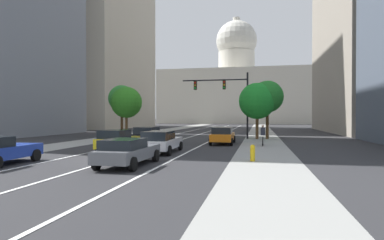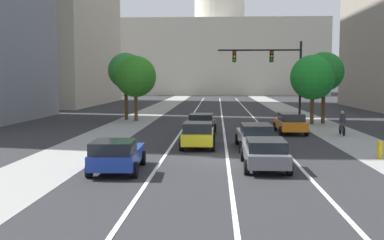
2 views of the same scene
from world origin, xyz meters
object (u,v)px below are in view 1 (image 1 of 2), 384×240
(capitol_building, at_px, (236,91))
(car_white, at_px, (161,141))
(car_black, at_px, (148,135))
(street_tree_far_right, at_px, (257,101))
(street_tree_mid_left, at_px, (126,103))
(cyclist, at_px, (263,135))
(car_gray, at_px, (127,151))
(traffic_signal_mast, at_px, (227,93))
(street_tree_mid_right, at_px, (267,97))
(street_tree_near_left, at_px, (122,99))
(fire_hydrant, at_px, (253,153))
(car_yellow, at_px, (118,140))
(car_orange, at_px, (223,135))

(capitol_building, distance_m, car_white, 95.32)
(car_black, distance_m, street_tree_far_right, 12.72)
(street_tree_mid_left, bearing_deg, capitol_building, 84.12)
(capitol_building, relative_size, cyclist, 29.24)
(car_gray, xyz_separation_m, traffic_signal_mast, (2.90, 20.27, 4.24))
(street_tree_mid_right, bearing_deg, street_tree_near_left, 171.02)
(fire_hydrant, relative_size, street_tree_mid_left, 0.15)
(car_gray, bearing_deg, traffic_signal_mast, -7.81)
(traffic_signal_mast, bearing_deg, car_gray, -98.13)
(fire_hydrant, bearing_deg, street_tree_mid_left, 128.75)
(cyclist, relative_size, street_tree_far_right, 0.29)
(car_gray, bearing_deg, car_yellow, 28.88)
(fire_hydrant, xyz_separation_m, street_tree_far_right, (0.14, 17.26, 3.57))
(car_orange, distance_m, street_tree_near_left, 17.64)
(capitol_building, distance_m, street_tree_far_right, 80.90)
(cyclist, bearing_deg, street_tree_mid_right, -1.83)
(car_black, distance_m, street_tree_mid_left, 12.53)
(traffic_signal_mast, relative_size, fire_hydrant, 7.95)
(car_orange, relative_size, street_tree_mid_right, 0.76)
(street_tree_far_right, distance_m, street_tree_near_left, 17.18)
(car_orange, bearing_deg, car_yellow, 139.12)
(fire_hydrant, xyz_separation_m, street_tree_mid_left, (-15.56, 19.40, 3.65))
(car_white, height_order, street_tree_near_left, street_tree_near_left)
(cyclist, bearing_deg, street_tree_mid_left, 60.29)
(car_black, xyz_separation_m, street_tree_mid_right, (10.33, 8.59, 3.72))
(capitol_building, height_order, car_orange, capitol_building)
(fire_hydrant, bearing_deg, car_black, 134.84)
(car_orange, relative_size, cyclist, 2.76)
(cyclist, bearing_deg, car_white, 137.23)
(capitol_building, height_order, fire_hydrant, capitol_building)
(fire_hydrant, relative_size, cyclist, 0.53)
(car_yellow, height_order, street_tree_mid_left, street_tree_mid_left)
(car_gray, relative_size, car_black, 1.12)
(car_gray, height_order, street_tree_mid_right, street_tree_mid_right)
(capitol_building, distance_m, car_black, 88.94)
(capitol_building, distance_m, cyclist, 89.08)
(car_gray, distance_m, cyclist, 13.85)
(cyclist, bearing_deg, street_tree_far_right, 5.66)
(car_orange, bearing_deg, capitol_building, 2.63)
(car_black, relative_size, car_white, 0.87)
(car_black, xyz_separation_m, street_tree_far_right, (9.26, 8.09, 3.25))
(car_orange, bearing_deg, street_tree_mid_right, -29.19)
(traffic_signal_mast, relative_size, street_tree_far_right, 1.21)
(street_tree_mid_left, xyz_separation_m, street_tree_mid_right, (16.77, -1.63, 0.39))
(fire_hydrant, relative_size, street_tree_near_left, 0.14)
(car_black, bearing_deg, capitol_building, 0.72)
(capitol_building, relative_size, street_tree_near_left, 7.89)
(car_white, bearing_deg, street_tree_mid_right, -26.91)
(traffic_signal_mast, distance_m, street_tree_mid_right, 4.28)
(street_tree_far_right, bearing_deg, capitol_building, 95.46)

